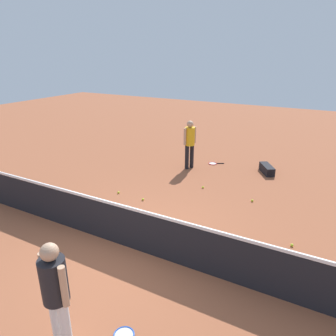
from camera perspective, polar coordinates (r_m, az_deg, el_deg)
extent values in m
plane|color=#9E5638|center=(6.73, -6.60, -14.51)|extent=(40.00, 40.00, 0.00)
cube|color=black|center=(6.48, -6.77, -11.21)|extent=(10.00, 0.02, 0.91)
cube|color=white|center=(6.24, -6.95, -7.42)|extent=(10.00, 0.04, 0.06)
cylinder|color=black|center=(10.78, 3.51, 2.00)|extent=(0.19, 0.19, 0.85)
cylinder|color=black|center=(10.91, 4.41, 2.21)|extent=(0.19, 0.19, 0.85)
cylinder|color=yellow|center=(10.64, 4.06, 5.87)|extent=(0.45, 0.45, 0.62)
cylinder|color=tan|center=(10.50, 3.15, 5.80)|extent=(0.12, 0.12, 0.58)
cylinder|color=tan|center=(10.77, 4.95, 6.13)|extent=(0.12, 0.12, 0.58)
sphere|color=tan|center=(10.54, 4.12, 8.10)|extent=(0.31, 0.31, 0.23)
cylinder|color=white|center=(4.80, -18.36, -26.35)|extent=(0.16, 0.16, 0.85)
cylinder|color=white|center=(4.94, -19.96, -24.95)|extent=(0.16, 0.16, 0.85)
cylinder|color=black|center=(4.38, -20.35, -18.89)|extent=(0.39, 0.39, 0.62)
cylinder|color=tan|center=(4.22, -18.71, -20.04)|extent=(0.10, 0.10, 0.58)
cylinder|color=tan|center=(4.52, -21.92, -17.42)|extent=(0.10, 0.10, 0.58)
sphere|color=tan|center=(4.14, -21.09, -14.30)|extent=(0.26, 0.26, 0.23)
torus|color=red|center=(11.49, 8.24, 0.84)|extent=(0.43, 0.43, 0.02)
cylinder|color=silver|center=(11.49, 8.24, 0.84)|extent=(0.36, 0.36, 0.00)
cylinder|color=black|center=(11.53, 9.64, 0.85)|extent=(0.26, 0.16, 0.03)
torus|color=blue|center=(5.13, -8.16, -28.27)|extent=(0.36, 0.36, 0.02)
cylinder|color=silver|center=(5.13, -8.16, -28.27)|extent=(0.30, 0.30, 0.00)
sphere|color=#C6E033|center=(8.84, 15.31, -5.82)|extent=(0.07, 0.07, 0.07)
sphere|color=#C6E033|center=(9.11, -9.14, -4.48)|extent=(0.07, 0.07, 0.07)
sphere|color=#C6E033|center=(7.22, 21.93, -13.09)|extent=(0.07, 0.07, 0.07)
sphere|color=#C6E033|center=(8.62, -4.65, -5.80)|extent=(0.07, 0.07, 0.07)
sphere|color=#C6E033|center=(9.40, 6.48, -3.55)|extent=(0.07, 0.07, 0.07)
cube|color=black|center=(10.99, 17.80, -0.20)|extent=(0.65, 0.83, 0.28)
cylinder|color=black|center=(10.68, 18.43, -0.86)|extent=(0.28, 0.22, 0.27)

